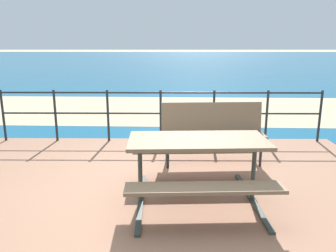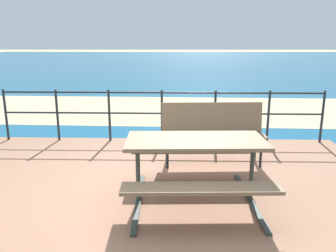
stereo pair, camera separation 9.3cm
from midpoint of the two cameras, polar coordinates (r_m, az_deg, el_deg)
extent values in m
plane|color=tan|center=(4.06, -2.06, -13.11)|extent=(240.00, 240.00, 0.00)
cube|color=#996B51|center=(4.04, -2.06, -12.73)|extent=(6.40, 5.20, 0.06)
cube|color=#145B84|center=(43.65, 1.43, 11.37)|extent=(90.00, 90.00, 0.01)
cube|color=tan|center=(9.72, 0.22, 2.94)|extent=(54.10, 5.82, 0.01)
cube|color=#7A6047|center=(3.71, 5.47, -2.53)|extent=(1.57, 0.79, 0.04)
cube|color=#7A6047|center=(3.25, 6.49, -10.58)|extent=(1.55, 0.33, 0.04)
cube|color=#7A6047|center=(4.37, 4.53, -4.06)|extent=(1.55, 0.33, 0.04)
cylinder|color=#2D3833|center=(3.82, -4.47, -7.88)|extent=(0.05, 0.05, 0.74)
cube|color=#2D3833|center=(3.96, -4.37, -12.62)|extent=(0.12, 1.47, 0.03)
cylinder|color=#2D3833|center=(3.95, 14.81, -7.55)|extent=(0.05, 0.05, 0.74)
cube|color=#2D3833|center=(4.09, 14.50, -12.16)|extent=(0.12, 1.47, 0.03)
cube|color=#7A6047|center=(5.02, 8.27, -1.65)|extent=(1.56, 0.49, 0.04)
cube|color=#7A6047|center=(5.13, 8.03, 1.52)|extent=(1.54, 0.17, 0.45)
cylinder|color=#1E2328|center=(4.87, 0.44, -4.76)|extent=(0.04, 0.04, 0.45)
cylinder|color=#1E2328|center=(5.16, 0.31, -3.70)|extent=(0.04, 0.04, 0.45)
cylinder|color=#1E2328|center=(5.11, 16.14, -4.42)|extent=(0.04, 0.04, 0.45)
cylinder|color=#1E2328|center=(5.38, 15.18, -3.44)|extent=(0.04, 0.04, 0.45)
cylinder|color=#1E2328|center=(6.96, -25.68, 1.72)|extent=(0.04, 0.04, 0.97)
cylinder|color=#1E2328|center=(6.57, -18.04, 1.77)|extent=(0.04, 0.04, 0.97)
cylinder|color=#1E2328|center=(6.31, -9.60, 1.77)|extent=(0.04, 0.04, 0.97)
cylinder|color=#1E2328|center=(6.19, -0.63, 1.74)|extent=(0.04, 0.04, 0.97)
cylinder|color=#1E2328|center=(6.23, 8.45, 1.67)|extent=(0.04, 0.04, 0.97)
cylinder|color=#1E2328|center=(6.42, 17.21, 1.55)|extent=(0.04, 0.04, 0.97)
cylinder|color=#1E2328|center=(6.75, 25.28, 1.42)|extent=(0.04, 0.04, 0.97)
cylinder|color=#1E2328|center=(6.11, -0.64, 5.73)|extent=(5.90, 0.03, 0.03)
cylinder|color=#1E2328|center=(6.18, -0.63, 2.18)|extent=(5.90, 0.03, 0.03)
camera|label=1|loc=(0.05, -89.47, 0.13)|focal=35.57mm
camera|label=2|loc=(0.05, 90.53, -0.13)|focal=35.57mm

